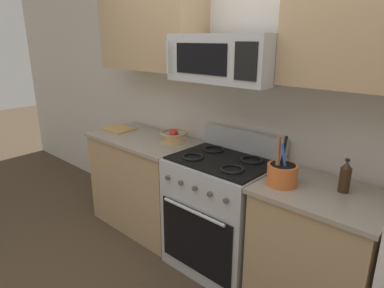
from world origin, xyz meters
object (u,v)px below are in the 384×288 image
(microwave, at_px, (227,58))
(utensil_crock, at_px, (282,173))
(bottle_soy, at_px, (345,177))
(cutting_board, at_px, (118,129))
(fruit_basket, at_px, (174,136))
(range_oven, at_px, (221,213))

(microwave, distance_m, utensil_crock, 0.87)
(bottle_soy, bearing_deg, cutting_board, -178.01)
(fruit_basket, bearing_deg, microwave, -7.39)
(microwave, xyz_separation_m, fruit_basket, (-0.63, 0.08, -0.70))
(microwave, relative_size, bottle_soy, 3.79)
(microwave, relative_size, fruit_basket, 3.13)
(range_oven, xyz_separation_m, fruit_basket, (-0.63, 0.11, 0.49))
(cutting_board, bearing_deg, fruit_basket, 8.36)
(range_oven, distance_m, microwave, 1.19)
(bottle_soy, bearing_deg, fruit_basket, 178.96)
(microwave, distance_m, cutting_board, 1.52)
(fruit_basket, distance_m, bottle_soy, 1.48)
(microwave, distance_m, bottle_soy, 1.08)
(bottle_soy, bearing_deg, range_oven, -174.68)
(utensil_crock, distance_m, fruit_basket, 1.17)
(cutting_board, distance_m, bottle_soy, 2.18)
(range_oven, distance_m, cutting_board, 1.40)
(range_oven, height_order, fruit_basket, range_oven)
(fruit_basket, bearing_deg, cutting_board, -171.64)
(utensil_crock, xyz_separation_m, fruit_basket, (-1.16, 0.19, -0.03))
(range_oven, distance_m, bottle_soy, 1.01)
(fruit_basket, bearing_deg, range_oven, -9.67)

